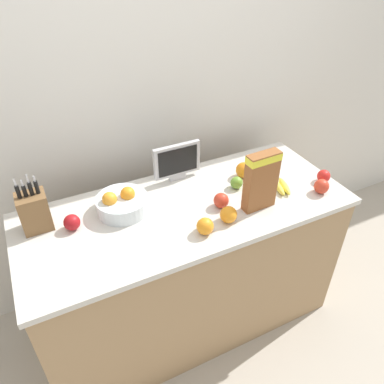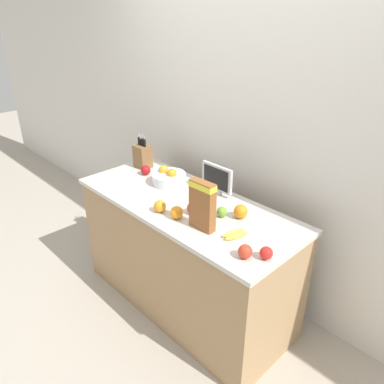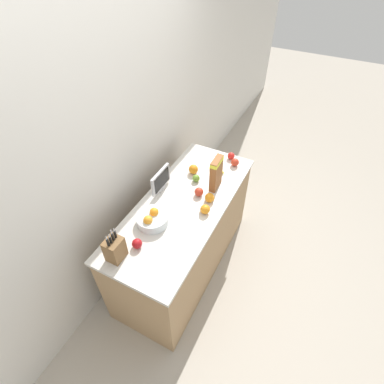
% 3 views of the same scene
% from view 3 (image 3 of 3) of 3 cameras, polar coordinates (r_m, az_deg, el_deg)
% --- Properties ---
extents(ground_plane, '(14.00, 14.00, 0.00)m').
position_cam_3_polar(ground_plane, '(3.25, -1.37, -13.18)').
color(ground_plane, '#B2A899').
extents(wall_back, '(9.00, 0.06, 2.60)m').
position_cam_3_polar(wall_back, '(2.55, -13.18, 8.48)').
color(wall_back, silver).
rests_on(wall_back, ground_plane).
extents(counter, '(1.68, 0.69, 0.89)m').
position_cam_3_polar(counter, '(2.89, -1.51, -8.34)').
color(counter, tan).
rests_on(counter, ground_plane).
extents(knife_block, '(0.13, 0.11, 0.29)m').
position_cam_3_polar(knife_block, '(2.20, -14.50, -10.45)').
color(knife_block, brown).
rests_on(knife_block, counter).
extents(small_monitor, '(0.27, 0.03, 0.21)m').
position_cam_3_polar(small_monitor, '(2.61, -5.97, 2.24)').
color(small_monitor, '#B7B7BC').
rests_on(small_monitor, counter).
extents(cereal_box, '(0.17, 0.07, 0.31)m').
position_cam_3_polar(cereal_box, '(2.60, 4.63, 3.77)').
color(cereal_box, brown).
rests_on(cereal_box, counter).
extents(fruit_bowl, '(0.26, 0.26, 0.13)m').
position_cam_3_polar(fruit_bowl, '(2.39, -7.59, -5.09)').
color(fruit_bowl, silver).
rests_on(fruit_bowl, counter).
extents(banana_bunch, '(0.11, 0.17, 0.03)m').
position_cam_3_polar(banana_bunch, '(2.86, 4.76, 4.14)').
color(banana_bunch, yellow).
rests_on(banana_bunch, counter).
extents(apple_near_bananas, '(0.08, 0.08, 0.08)m').
position_cam_3_polar(apple_near_bananas, '(2.94, 8.20, 5.63)').
color(apple_near_bananas, red).
rests_on(apple_near_bananas, counter).
extents(apple_front, '(0.08, 0.08, 0.08)m').
position_cam_3_polar(apple_front, '(2.27, -10.43, -9.65)').
color(apple_front, '#A31419').
rests_on(apple_front, counter).
extents(apple_by_knife_block, '(0.08, 0.08, 0.08)m').
position_cam_3_polar(apple_by_knife_block, '(2.60, 1.32, 0.03)').
color(apple_by_knife_block, red).
rests_on(apple_by_knife_block, counter).
extents(apple_rightmost, '(0.07, 0.07, 0.07)m').
position_cam_3_polar(apple_rightmost, '(2.74, 0.78, 2.65)').
color(apple_rightmost, '#6B9E33').
rests_on(apple_rightmost, counter).
extents(apple_rear, '(0.07, 0.07, 0.07)m').
position_cam_3_polar(apple_rear, '(3.03, 7.45, 6.83)').
color(apple_rear, red).
rests_on(apple_rear, counter).
extents(orange_by_cereal, '(0.09, 0.09, 0.09)m').
position_cam_3_polar(orange_by_cereal, '(2.82, 0.27, 4.35)').
color(orange_by_cereal, orange).
rests_on(orange_by_cereal, counter).
extents(orange_front_center, '(0.08, 0.08, 0.08)m').
position_cam_3_polar(orange_front_center, '(2.45, 2.52, -3.31)').
color(orange_front_center, orange).
rests_on(orange_front_center, counter).
extents(orange_front_right, '(0.08, 0.08, 0.08)m').
position_cam_3_polar(orange_front_right, '(2.55, 3.38, -1.10)').
color(orange_front_right, orange).
rests_on(orange_front_right, counter).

